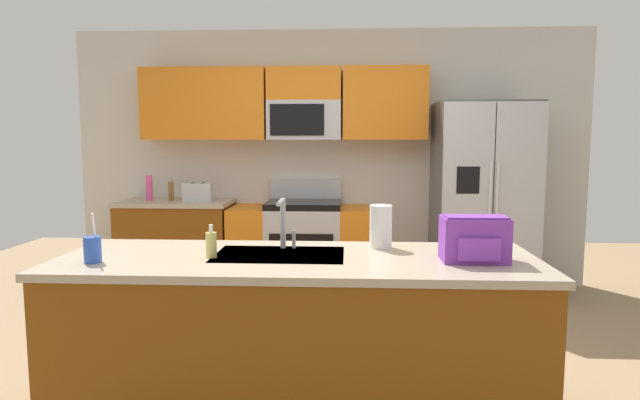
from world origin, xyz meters
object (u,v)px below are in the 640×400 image
object	(u,v)px
range_oven	(300,247)
bottle_pink	(149,188)
toaster	(198,192)
pepper_mill	(171,191)
sink_faucet	(283,219)
backpack	(474,238)
refrigerator	(483,201)
drink_cup_blue	(93,249)
paper_towel_roll	(381,227)
soap_dispenser	(211,244)

from	to	relation	value
range_oven	bottle_pink	size ratio (longest dim) A/B	5.48
range_oven	bottle_pink	distance (m)	1.60
range_oven	toaster	world-z (taller)	range_oven
range_oven	toaster	distance (m)	1.13
pepper_mill	sink_faucet	distance (m)	2.69
range_oven	sink_faucet	xyz separation A→B (m)	(0.11, -2.30, 0.62)
bottle_pink	backpack	xyz separation A→B (m)	(2.59, -2.53, -0.01)
refrigerator	drink_cup_blue	xyz separation A→B (m)	(-2.54, -2.60, 0.04)
paper_towel_roll	sink_faucet	bearing A→B (deg)	-173.41
paper_towel_roll	drink_cup_blue	bearing A→B (deg)	-163.03
drink_cup_blue	pepper_mill	bearing A→B (deg)	100.45
range_oven	toaster	bearing A→B (deg)	-176.97
soap_dispenser	backpack	bearing A→B (deg)	-0.71
refrigerator	sink_faucet	xyz separation A→B (m)	(-1.63, -2.22, 0.14)
pepper_mill	sink_faucet	size ratio (longest dim) A/B	0.67
range_oven	refrigerator	bearing A→B (deg)	-2.35
range_oven	backpack	world-z (taller)	backpack
pepper_mill	bottle_pink	bearing A→B (deg)	-177.30
bottle_pink	backpack	bearing A→B (deg)	-44.34
bottle_pink	backpack	size ratio (longest dim) A/B	0.78
range_oven	backpack	size ratio (longest dim) A/B	4.25
range_oven	drink_cup_blue	distance (m)	2.84
refrigerator	toaster	xyz separation A→B (m)	(-2.74, 0.02, 0.07)
soap_dispenser	paper_towel_roll	size ratio (longest dim) A/B	0.71
toaster	backpack	xyz separation A→B (m)	(2.09, -2.49, 0.03)
pepper_mill	backpack	distance (m)	3.48
range_oven	pepper_mill	bearing A→B (deg)	-179.89
soap_dispenser	bottle_pink	bearing A→B (deg)	116.64
bottle_pink	pepper_mill	bearing A→B (deg)	2.70
refrigerator	toaster	bearing A→B (deg)	179.59
range_oven	backpack	bearing A→B (deg)	-66.65
drink_cup_blue	backpack	size ratio (longest dim) A/B	0.78
pepper_mill	soap_dispenser	bearing A→B (deg)	-67.48
sink_faucet	soap_dispenser	distance (m)	0.43
backpack	soap_dispenser	bearing A→B (deg)	179.29
pepper_mill	drink_cup_blue	size ratio (longest dim) A/B	0.76
backpack	drink_cup_blue	bearing A→B (deg)	-176.11
bottle_pink	toaster	bearing A→B (deg)	-4.55
drink_cup_blue	backpack	world-z (taller)	drink_cup_blue
refrigerator	pepper_mill	bearing A→B (deg)	178.69
toaster	pepper_mill	xyz separation A→B (m)	(-0.29, 0.05, 0.00)
bottle_pink	refrigerator	bearing A→B (deg)	-1.05
bottle_pink	sink_faucet	size ratio (longest dim) A/B	0.88
bottle_pink	soap_dispenser	xyz separation A→B (m)	(1.26, -2.52, -0.06)
toaster	pepper_mill	size ratio (longest dim) A/B	1.49
toaster	paper_towel_roll	size ratio (longest dim) A/B	1.17
drink_cup_blue	soap_dispenser	size ratio (longest dim) A/B	1.46
range_oven	bottle_pink	world-z (taller)	bottle_pink
pepper_mill	drink_cup_blue	world-z (taller)	drink_cup_blue
toaster	refrigerator	bearing A→B (deg)	-0.41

